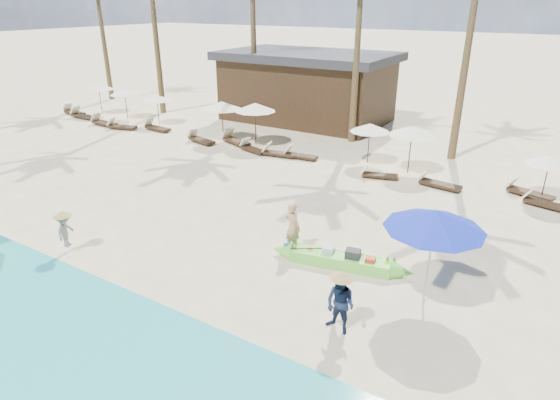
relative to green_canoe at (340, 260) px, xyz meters
The scene contains 30 objects.
ground 2.43m from the green_canoe, 136.09° to the right, with size 240.00×240.00×0.00m, color beige.
wet_sand_strip 6.91m from the green_canoe, 104.66° to the right, with size 240.00×4.50×0.01m, color tan.
green_canoe is the anchor object (origin of this frame).
tourist 1.78m from the green_canoe, behind, with size 0.59×0.39×1.62m, color tan.
vendor_green 3.05m from the green_canoe, 65.54° to the right, with size 0.74×0.58×1.53m, color #16223E.
vendor_yellow 8.48m from the green_canoe, 154.53° to the right, with size 0.70×0.40×1.09m, color gray.
blue_umbrella 3.48m from the green_canoe, 11.40° to the right, with size 2.47×2.47×2.66m.
resort_parasol_0 24.75m from the green_canoe, 156.50° to the left, with size 2.01×2.01×2.07m.
lounger_0_left 25.61m from the green_canoe, 160.29° to the left, with size 1.97×0.81×0.65m.
lounger_0_right 24.10m from the green_canoe, 159.98° to the left, with size 2.01×0.63×0.68m.
resort_parasol_1 22.41m from the green_canoe, 153.94° to the left, with size 1.90×1.90×1.95m.
lounger_1_left 21.32m from the green_canoe, 158.86° to the left, with size 2.00×0.73×0.67m.
lounger_1_right 19.75m from the green_canoe, 157.27° to the left, with size 1.91×1.04×0.62m.
resort_parasol_2 19.75m from the green_canoe, 150.29° to the left, with size 1.80×1.80×1.86m.
lounger_2_left 18.24m from the green_canoe, 152.11° to the left, with size 1.88×0.69×0.63m.
resort_parasol_3 14.51m from the green_canoe, 141.71° to the left, with size 2.13×2.13×2.20m.
lounger_3_left 14.49m from the green_canoe, 146.89° to the left, with size 1.96×1.00×0.64m.
lounger_3_right 13.52m from the green_canoe, 139.82° to the left, with size 2.09×1.25×0.68m.
resort_parasol_4 13.25m from the green_canoe, 135.22° to the left, with size 2.21×2.21×2.27m.
lounger_4_left 11.82m from the green_canoe, 137.35° to the left, with size 1.76×0.94×0.57m.
lounger_4_right 10.78m from the green_canoe, 131.66° to the left, with size 1.80×0.80×0.59m.
resort_parasol_5 9.95m from the green_canoe, 107.06° to the left, with size 1.90×1.90×1.96m.
lounger_5_left 10.30m from the green_canoe, 126.12° to the left, with size 1.72×0.63×0.58m.
resort_parasol_6 9.32m from the green_canoe, 95.08° to the left, with size 2.11×2.11×2.17m.
lounger_6_left 7.90m from the green_canoe, 102.80° to the left, with size 1.70×0.93×0.55m.
lounger_6_right 8.01m from the green_canoe, 84.16° to the left, with size 1.85×0.79×0.61m.
resort_parasol_7 9.99m from the green_canoe, 61.76° to the left, with size 1.78×1.78×1.83m.
lounger_7_left 9.80m from the green_canoe, 64.95° to the left, with size 1.91×1.09×0.62m.
lounger_7_right 9.35m from the green_canoe, 59.09° to the left, with size 1.77×0.87×0.58m.
pavilion_west 18.69m from the green_canoe, 121.65° to the left, with size 10.80×6.60×4.30m.
Camera 1 is at (6.53, -9.48, 7.27)m, focal length 30.00 mm.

